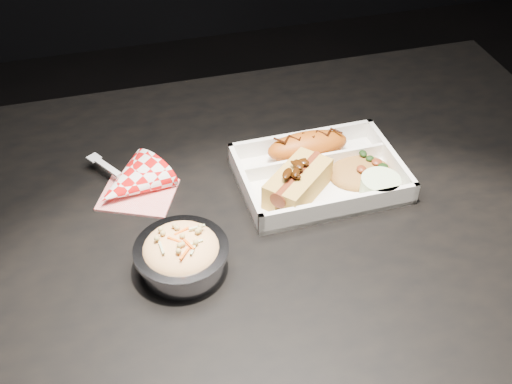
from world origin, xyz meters
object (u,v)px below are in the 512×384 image
dining_table (252,254)px  foil_coleslaw_cup (182,254)px  fried_pastry (308,146)px  hotdog (298,181)px  napkin_fork (130,184)px  food_tray (319,176)px

dining_table → foil_coleslaw_cup: foil_coleslaw_cup is taller
fried_pastry → dining_table: bearing=-141.1°
hotdog → napkin_fork: (-0.25, 0.08, -0.02)m
dining_table → foil_coleslaw_cup: 0.19m
foil_coleslaw_cup → napkin_fork: size_ratio=0.78×
food_tray → foil_coleslaw_cup: (-0.24, -0.13, 0.02)m
foil_coleslaw_cup → hotdog: bearing=26.9°
food_tray → fried_pastry: bearing=90.0°
fried_pastry → foil_coleslaw_cup: foil_coleslaw_cup is taller
hotdog → napkin_fork: size_ratio=0.77×
dining_table → napkin_fork: size_ratio=7.37×
dining_table → hotdog: size_ratio=9.59×
food_tray → napkin_fork: napkin_fork is taller
hotdog → foil_coleslaw_cup: size_ratio=0.98×
food_tray → napkin_fork: (-0.29, 0.05, 0.01)m
dining_table → napkin_fork: napkin_fork is taller
fried_pastry → napkin_fork: napkin_fork is taller
napkin_fork → foil_coleslaw_cup: bearing=-16.6°
napkin_fork → dining_table: bearing=29.1°
dining_table → hotdog: bearing=10.5°
fried_pastry → hotdog: size_ratio=1.08×
fried_pastry → napkin_fork: size_ratio=0.83×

